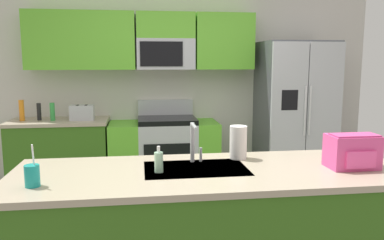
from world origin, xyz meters
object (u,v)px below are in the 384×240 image
range_oven (164,153)px  bottle_green (52,112)px  toaster (82,113)px  refrigerator (295,114)px  bottle_orange (22,110)px  soap_dispenser (159,162)px  sink_faucet (194,139)px  paper_towel_roll (238,142)px  pepper_mill (39,112)px  backpack (352,151)px  drink_cup_teal (32,176)px

range_oven → bottle_green: bottle_green is taller
toaster → refrigerator: bearing=-0.4°
bottle_orange → soap_dispenser: (1.51, -2.38, -0.06)m
sink_faucet → soap_dispenser: (-0.25, -0.20, -0.10)m
bottle_orange → paper_towel_roll: size_ratio=1.03×
toaster → soap_dispenser: toaster is taller
refrigerator → bottle_green: bearing=179.8°
sink_faucet → bottle_orange: bearing=129.0°
pepper_mill → soap_dispenser: bearing=-61.1°
range_oven → toaster: range_oven is taller
refrigerator → paper_towel_roll: (-1.28, -2.04, 0.09)m
refrigerator → pepper_mill: bearing=178.8°
paper_towel_roll → backpack: bearing=-26.6°
paper_towel_roll → bottle_orange: bearing=135.0°
bottle_orange → drink_cup_teal: (0.79, -2.57, -0.06)m
sink_faucet → drink_cup_teal: bearing=-158.3°
soap_dispenser → paper_towel_roll: (0.59, 0.28, 0.05)m
backpack → range_oven: bearing=114.1°
drink_cup_teal → paper_towel_roll: size_ratio=1.02×
bottle_green → drink_cup_teal: 2.55m
soap_dispenser → sink_faucet: bearing=38.0°
pepper_mill → bottle_orange: size_ratio=0.83×
bottle_green → backpack: backpack is taller
paper_towel_roll → soap_dispenser: bearing=-155.1°
bottle_orange → drink_cup_teal: bearing=-73.0°
paper_towel_roll → backpack: (0.69, -0.34, -0.00)m
refrigerator → drink_cup_teal: 3.61m
refrigerator → paper_towel_roll: bearing=-122.1°
range_oven → refrigerator: refrigerator is taller
bottle_orange → bottle_green: (0.36, -0.05, -0.02)m
pepper_mill → soap_dispenser: (1.32, -2.38, -0.03)m
sink_faucet → backpack: (1.03, -0.27, -0.05)m
range_oven → pepper_mill: bearing=-179.9°
refrigerator → bottle_green: 3.02m
pepper_mill → backpack: bearing=-43.4°
bottle_orange → backpack: 3.71m
bottle_orange → range_oven: bearing=0.4°
refrigerator → sink_faucet: refrigerator is taller
toaster → bottle_green: bearing=-178.7°
bottle_green → range_oven: bearing=2.6°
toaster → sink_faucet: 2.39m
range_oven → pepper_mill: 1.60m
range_oven → backpack: (1.10, -2.46, 0.57)m
pepper_mill → drink_cup_teal: drink_cup_teal is taller
backpack → bottle_green: bearing=135.4°
refrigerator → bottle_orange: bearing=179.0°
toaster → paper_towel_roll: bearing=-55.8°
pepper_mill → paper_towel_roll: 2.84m
drink_cup_teal → soap_dispenser: drink_cup_teal is taller
toaster → paper_towel_roll: paper_towel_roll is taller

